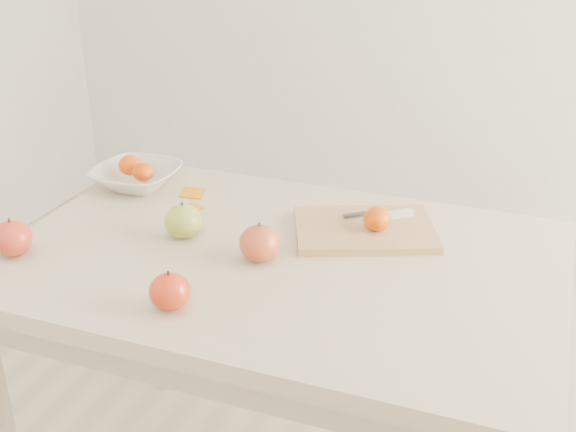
% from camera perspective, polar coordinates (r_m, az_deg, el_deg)
% --- Properties ---
extents(table, '(1.20, 0.80, 0.75)m').
position_cam_1_polar(table, '(1.62, -0.63, -6.12)').
color(table, beige).
rests_on(table, ground).
extents(cutting_board, '(0.38, 0.33, 0.02)m').
position_cam_1_polar(cutting_board, '(1.67, 6.07, -1.04)').
color(cutting_board, tan).
rests_on(cutting_board, table).
extents(board_tangerine, '(0.06, 0.06, 0.05)m').
position_cam_1_polar(board_tangerine, '(1.64, 7.05, -0.21)').
color(board_tangerine, '#D15107').
rests_on(board_tangerine, cutting_board).
extents(fruit_bowl, '(0.22, 0.22, 0.05)m').
position_cam_1_polar(fruit_bowl, '(1.95, -11.85, 3.06)').
color(fruit_bowl, silver).
rests_on(fruit_bowl, table).
extents(bowl_tangerine_near, '(0.06, 0.06, 0.05)m').
position_cam_1_polar(bowl_tangerine_near, '(1.96, -12.38, 3.96)').
color(bowl_tangerine_near, '#E34008').
rests_on(bowl_tangerine_near, fruit_bowl).
extents(bowl_tangerine_far, '(0.06, 0.06, 0.05)m').
position_cam_1_polar(bowl_tangerine_far, '(1.92, -11.38, 3.44)').
color(bowl_tangerine_far, '#D44907').
rests_on(bowl_tangerine_far, fruit_bowl).
extents(orange_peel_a, '(0.06, 0.05, 0.01)m').
position_cam_1_polar(orange_peel_a, '(1.88, -7.58, 1.69)').
color(orange_peel_a, orange).
rests_on(orange_peel_a, table).
extents(orange_peel_b, '(0.05, 0.05, 0.01)m').
position_cam_1_polar(orange_peel_b, '(1.80, -7.53, 0.65)').
color(orange_peel_b, '#CF6B0E').
rests_on(orange_peel_b, table).
extents(paring_knife, '(0.16, 0.09, 0.01)m').
position_cam_1_polar(paring_knife, '(1.72, 8.21, 0.17)').
color(paring_knife, silver).
rests_on(paring_knife, cutting_board).
extents(apple_green, '(0.09, 0.09, 0.08)m').
position_cam_1_polar(apple_green, '(1.65, -8.29, -0.40)').
color(apple_green, olive).
rests_on(apple_green, table).
extents(apple_red_c, '(0.08, 0.08, 0.07)m').
position_cam_1_polar(apple_red_c, '(1.38, -9.32, -5.91)').
color(apple_red_c, '#A00E07').
rests_on(apple_red_c, table).
extents(apple_red_e, '(0.09, 0.09, 0.08)m').
position_cam_1_polar(apple_red_e, '(1.53, -2.24, -2.17)').
color(apple_red_e, maroon).
rests_on(apple_red_e, table).
extents(apple_red_d, '(0.09, 0.09, 0.08)m').
position_cam_1_polar(apple_red_d, '(1.66, -20.95, -1.65)').
color(apple_red_d, maroon).
rests_on(apple_red_d, table).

